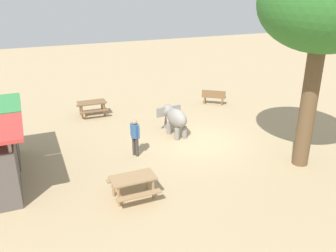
{
  "coord_description": "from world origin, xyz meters",
  "views": [
    {
      "loc": [
        -13.15,
        7.01,
        6.79
      ],
      "look_at": [
        0.52,
        1.34,
        0.8
      ],
      "focal_mm": 38.06,
      "sensor_mm": 36.0,
      "label": 1
    }
  ],
  "objects": [
    {
      "name": "person_handler",
      "position": [
        -0.17,
        3.11,
        0.95
      ],
      "size": [
        0.47,
        0.32,
        1.62
      ],
      "rotation": [
        0.0,
        0.0,
        -1.11
      ],
      "color": "#3F3833",
      "rests_on": "ground_plane"
    },
    {
      "name": "shade_tree_main",
      "position": [
        -3.4,
        -2.78,
        6.04
      ],
      "size": [
        4.78,
        4.38,
        7.83
      ],
      "color": "brown",
      "rests_on": "ground_plane"
    },
    {
      "name": "ground_plane",
      "position": [
        0.0,
        0.0,
        0.0
      ],
      "size": [
        60.0,
        60.0,
        0.0
      ],
      "primitive_type": "plane",
      "color": "tan"
    },
    {
      "name": "picnic_table_near",
      "position": [
        -3.17,
        4.14,
        0.59
      ],
      "size": [
        1.5,
        1.52,
        0.78
      ],
      "rotation": [
        0.0,
        0.0,
        4.72
      ],
      "color": "#9E7A51",
      "rests_on": "ground_plane"
    },
    {
      "name": "picnic_table_far",
      "position": [
        5.38,
        3.81,
        0.59
      ],
      "size": [
        1.5,
        1.52,
        0.78
      ],
      "rotation": [
        0.0,
        0.0,
        4.7
      ],
      "color": "brown",
      "rests_on": "ground_plane"
    },
    {
      "name": "wooden_bench",
      "position": [
        4.52,
        -3.26,
        0.47
      ],
      "size": [
        1.16,
        1.36,
        0.88
      ],
      "rotation": [
        0.0,
        0.0,
        4.07
      ],
      "color": "brown",
      "rests_on": "ground_plane"
    },
    {
      "name": "elephant",
      "position": [
        1.24,
        0.71,
        0.85
      ],
      "size": [
        1.93,
        1.29,
        1.33
      ],
      "rotation": [
        0.0,
        0.0,
        0.1
      ],
      "color": "gray",
      "rests_on": "ground_plane"
    }
  ]
}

